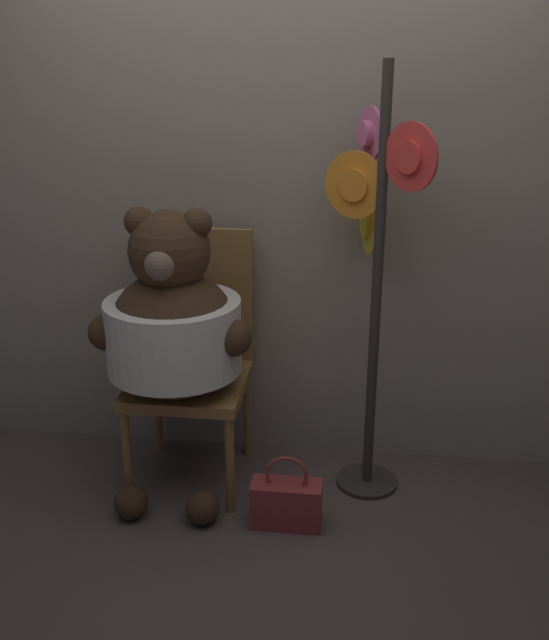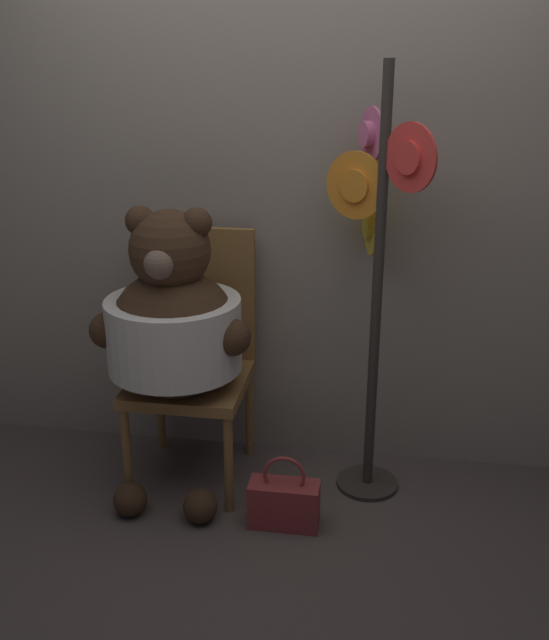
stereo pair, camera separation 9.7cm
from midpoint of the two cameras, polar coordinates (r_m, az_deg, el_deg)
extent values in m
plane|color=#4C423D|center=(3.10, -0.22, -16.36)|extent=(14.00, 14.00, 0.00)
cube|color=gray|center=(3.27, 1.80, 9.54)|extent=(8.00, 0.10, 2.48)
cylinder|color=olive|center=(3.20, -10.85, -10.60)|extent=(0.04, 0.04, 0.46)
cylinder|color=olive|center=(3.09, -2.78, -11.44)|extent=(0.04, 0.04, 0.46)
cylinder|color=olive|center=(3.59, -8.36, -6.81)|extent=(0.04, 0.04, 0.46)
cylinder|color=olive|center=(3.49, -1.21, -7.40)|extent=(0.04, 0.04, 0.46)
cube|color=olive|center=(3.21, -5.96, -5.01)|extent=(0.51, 0.53, 0.05)
cube|color=olive|center=(3.31, -5.09, 2.11)|extent=(0.51, 0.04, 0.63)
sphere|color=#3D2819|center=(3.05, -7.13, -1.11)|extent=(0.56, 0.56, 0.56)
cylinder|color=silver|center=(3.05, -7.13, -1.11)|extent=(0.57, 0.57, 0.31)
sphere|color=#3D2819|center=(2.94, -7.43, 5.54)|extent=(0.34, 0.34, 0.34)
sphere|color=#3D2819|center=(2.94, -9.77, 7.82)|extent=(0.12, 0.12, 0.12)
sphere|color=#3D2819|center=(2.88, -5.26, 7.75)|extent=(0.12, 0.12, 0.12)
sphere|color=brown|center=(2.81, -8.22, 4.47)|extent=(0.12, 0.12, 0.12)
sphere|color=#3D2819|center=(3.06, -12.32, -0.79)|extent=(0.16, 0.16, 0.16)
sphere|color=#3D2819|center=(2.91, -2.47, -1.39)|extent=(0.16, 0.16, 0.16)
sphere|color=#3D2819|center=(3.19, -10.60, -13.94)|extent=(0.15, 0.15, 0.15)
sphere|color=#3D2819|center=(3.11, -5.04, -14.61)|extent=(0.15, 0.15, 0.15)
cylinder|color=#332D28|center=(3.39, 8.25, -12.78)|extent=(0.28, 0.28, 0.02)
cylinder|color=#332D28|center=(3.00, 9.12, 2.03)|extent=(0.04, 0.04, 1.85)
cylinder|color=orange|center=(2.95, 7.46, 10.63)|extent=(0.25, 0.14, 0.28)
cylinder|color=orange|center=(2.95, 7.46, 10.63)|extent=(0.14, 0.10, 0.13)
cylinder|color=red|center=(2.78, 11.84, 12.60)|extent=(0.19, 0.20, 0.26)
cylinder|color=red|center=(2.78, 11.84, 12.60)|extent=(0.12, 0.12, 0.13)
cylinder|color=yellow|center=(3.11, 8.64, 7.74)|extent=(0.07, 0.28, 0.28)
cylinder|color=yellow|center=(3.11, 8.64, 7.74)|extent=(0.08, 0.14, 0.14)
cylinder|color=#D16693|center=(2.98, 8.73, 14.48)|extent=(0.10, 0.20, 0.22)
cylinder|color=#D16693|center=(2.98, 8.73, 14.48)|extent=(0.12, 0.13, 0.10)
cube|color=maroon|center=(3.07, 1.70, -14.52)|extent=(0.29, 0.13, 0.20)
torus|color=maroon|center=(2.99, 1.72, -12.34)|extent=(0.18, 0.02, 0.18)
camera|label=1|loc=(0.05, -89.08, 0.34)|focal=40.00mm
camera|label=2|loc=(0.05, 90.92, -0.34)|focal=40.00mm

